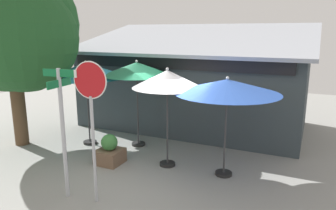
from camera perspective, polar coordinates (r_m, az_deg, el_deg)
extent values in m
cube|color=gray|center=(8.65, -2.03, -12.51)|extent=(28.00, 28.00, 0.10)
cube|color=#333D42|center=(12.69, 4.66, 3.20)|extent=(8.29, 4.31, 3.05)
cube|color=#999EA8|center=(12.37, 4.58, 11.92)|extent=(8.79, 4.92, 1.16)
cube|color=black|center=(10.51, 0.55, 7.67)|extent=(7.69, 0.16, 0.44)
cylinder|color=#A8AAB2|center=(7.35, -18.30, -5.16)|extent=(0.09, 0.09, 2.94)
cube|color=#116B38|center=(7.06, -19.09, 5.46)|extent=(0.78, 0.11, 0.16)
cube|color=#116B38|center=(7.09, -18.96, 3.70)|extent=(0.11, 0.78, 0.16)
cube|color=white|center=(6.81, -16.29, 5.41)|extent=(0.06, 0.04, 0.16)
cylinder|color=#A8AAB2|center=(7.04, -13.20, -8.00)|extent=(0.07, 0.07, 2.39)
cylinder|color=white|center=(6.65, -13.87, 4.36)|extent=(0.78, 0.08, 0.78)
cylinder|color=red|center=(6.65, -13.87, 4.36)|extent=(0.73, 0.09, 0.73)
cylinder|color=black|center=(11.10, -13.84, -6.52)|extent=(0.44, 0.44, 0.08)
cylinder|color=#333335|center=(10.78, -14.16, -0.95)|extent=(0.05, 0.05, 2.30)
cone|color=#2D99BC|center=(10.55, -14.56, 6.10)|extent=(2.60, 2.60, 0.47)
sphere|color=silver|center=(10.52, -14.64, 7.54)|extent=(0.08, 0.08, 0.08)
cylinder|color=black|center=(10.67, -5.34, -6.98)|extent=(0.44, 0.44, 0.08)
cylinder|color=#333335|center=(10.33, -5.48, -0.94)|extent=(0.05, 0.05, 2.39)
cone|color=#1E724C|center=(10.09, -5.64, 6.52)|extent=(2.24, 2.24, 0.41)
sphere|color=silver|center=(10.07, -5.67, 7.85)|extent=(0.08, 0.08, 0.08)
cylinder|color=black|center=(9.10, -0.11, -10.55)|extent=(0.44, 0.44, 0.08)
cylinder|color=#333335|center=(8.72, -0.11, -3.92)|extent=(0.05, 0.05, 2.28)
cone|color=white|center=(8.43, -0.12, 4.72)|extent=(1.90, 1.90, 0.47)
sphere|color=silver|center=(8.40, -0.12, 6.51)|extent=(0.08, 0.08, 0.08)
cylinder|color=black|center=(8.66, 9.96, -12.02)|extent=(0.44, 0.44, 0.08)
cylinder|color=#333335|center=(8.27, 10.25, -5.22)|extent=(0.05, 0.05, 2.24)
cone|color=#2D56B7|center=(7.97, 10.61, 3.33)|extent=(2.65, 2.65, 0.35)
sphere|color=silver|center=(7.94, 10.67, 4.80)|extent=(0.08, 0.08, 0.08)
cylinder|color=brown|center=(11.50, -25.22, -0.84)|extent=(0.44, 0.44, 2.34)
sphere|color=#1E4C23|center=(11.22, -26.60, 12.90)|extent=(4.19, 4.19, 4.19)
sphere|color=#1E4C23|center=(10.00, -24.50, 10.84)|extent=(3.04, 3.04, 3.04)
cube|color=brown|center=(9.32, -10.40, -9.08)|extent=(0.70, 0.70, 0.41)
sphere|color=#387538|center=(9.17, -10.51, -6.62)|extent=(0.47, 0.47, 0.47)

